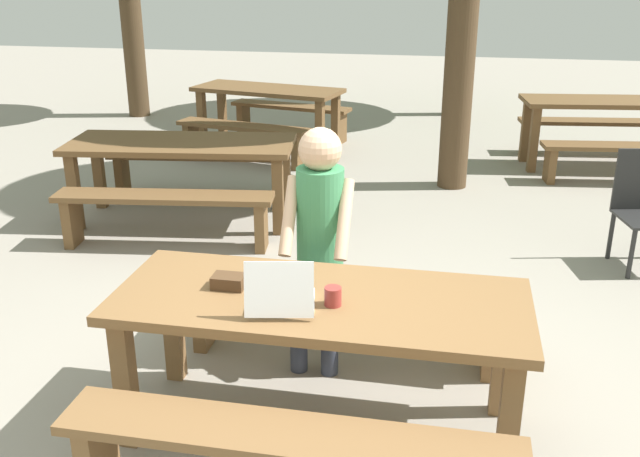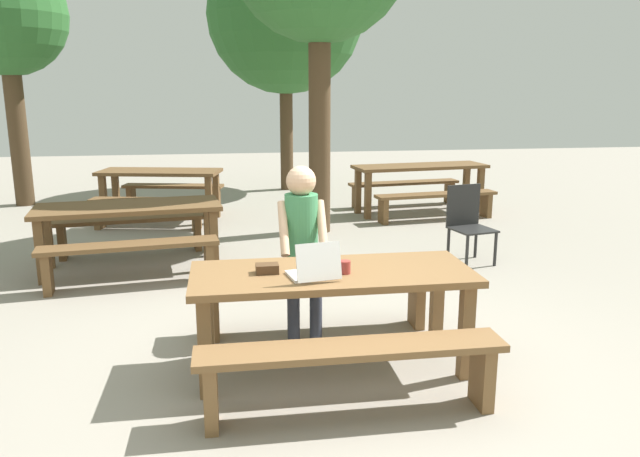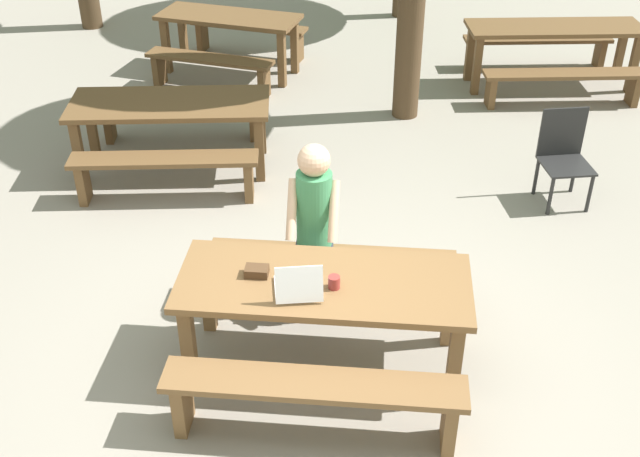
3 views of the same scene
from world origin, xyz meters
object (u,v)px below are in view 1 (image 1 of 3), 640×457
object	(u,v)px
laptop	(281,297)
picnic_table_mid	(182,153)
person_seated	(319,231)
coffee_mug	(333,296)
picnic_table_distant	(268,98)
picnic_table_front	(320,316)
small_pouch	(229,281)
picnic_table_rear	(621,111)

from	to	relation	value
laptop	picnic_table_mid	world-z (taller)	laptop
person_seated	laptop	bearing A→B (deg)	-91.37
laptop	coffee_mug	size ratio (longest dim) A/B	4.05
picnic_table_distant	laptop	bearing A→B (deg)	-62.37
picnic_table_front	small_pouch	distance (m)	0.48
picnic_table_front	small_pouch	xyz separation A→B (m)	(-0.46, 0.02, 0.14)
coffee_mug	picnic_table_distant	world-z (taller)	coffee_mug
small_pouch	coffee_mug	world-z (taller)	coffee_mug
picnic_table_front	picnic_table_distant	xyz separation A→B (m)	(-1.70, 5.43, 0.01)
person_seated	picnic_table_distant	world-z (taller)	person_seated
coffee_mug	small_pouch	bearing A→B (deg)	170.28
small_pouch	coffee_mug	size ratio (longest dim) A/B	1.75
small_pouch	person_seated	bearing A→B (deg)	62.92
laptop	coffee_mug	distance (m)	0.24
laptop	coffee_mug	bearing A→B (deg)	-169.56
small_pouch	picnic_table_front	bearing A→B (deg)	-2.03
person_seated	picnic_table_front	bearing A→B (deg)	-78.44
coffee_mug	person_seated	xyz separation A→B (m)	(-0.21, 0.72, 0.04)
picnic_table_front	small_pouch	world-z (taller)	small_pouch
picnic_table_distant	picnic_table_front	bearing A→B (deg)	-60.46
laptop	picnic_table_distant	world-z (taller)	laptop
laptop	picnic_table_rear	world-z (taller)	laptop
picnic_table_front	coffee_mug	distance (m)	0.18
picnic_table_rear	picnic_table_distant	distance (m)	4.07
coffee_mug	picnic_table_distant	size ratio (longest dim) A/B	0.05
coffee_mug	picnic_table_distant	bearing A→B (deg)	107.90
picnic_table_front	picnic_table_mid	xyz separation A→B (m)	(-1.79, 2.79, -0.00)
person_seated	coffee_mug	bearing A→B (deg)	-74.02
small_pouch	coffee_mug	bearing A→B (deg)	-9.72
picnic_table_mid	picnic_table_rear	world-z (taller)	picnic_table_rear
picnic_table_rear	picnic_table_mid	bearing A→B (deg)	-155.55
small_pouch	person_seated	world-z (taller)	person_seated
coffee_mug	picnic_table_front	bearing A→B (deg)	134.90
picnic_table_front	person_seated	world-z (taller)	person_seated
picnic_table_front	person_seated	bearing A→B (deg)	101.56
picnic_table_front	picnic_table_rear	xyz separation A→B (m)	(2.37, 5.36, 0.02)
small_pouch	picnic_table_mid	size ratio (longest dim) A/B	0.08
picnic_table_distant	picnic_table_mid	bearing A→B (deg)	-79.73
picnic_table_front	picnic_table_distant	size ratio (longest dim) A/B	1.04
small_pouch	picnic_table_distant	distance (m)	5.56
picnic_table_front	coffee_mug	bearing A→B (deg)	-45.10
picnic_table_front	small_pouch	bearing A→B (deg)	177.97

